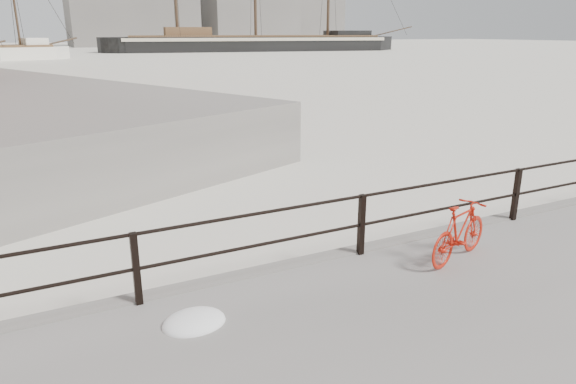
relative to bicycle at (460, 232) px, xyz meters
name	(u,v)px	position (x,y,z in m)	size (l,w,h in m)	color
ground	(504,234)	(2.27, 1.02, -0.82)	(400.00, 400.00, 0.00)	white
guardrail	(516,194)	(2.27, 0.87, 0.03)	(28.00, 0.10, 1.00)	black
bicycle	(460,232)	(0.00, 0.00, 0.00)	(1.56, 0.23, 0.94)	red
barque_black	(256,51)	(36.74, 92.52, -0.82)	(67.11, 21.96, 37.48)	black
industrial_west	(132,11)	(22.27, 141.02, 8.18)	(32.00, 18.00, 18.00)	gray
industrial_mid	(247,3)	(57.27, 146.02, 11.18)	(26.00, 20.00, 24.00)	gray
industrial_east	(306,21)	(80.27, 151.02, 6.18)	(20.00, 16.00, 14.00)	gray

